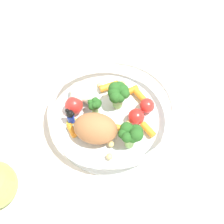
% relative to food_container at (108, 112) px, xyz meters
% --- Properties ---
extents(ground_plane, '(2.40, 2.40, 0.00)m').
position_rel_food_container_xyz_m(ground_plane, '(0.01, -0.01, -0.03)').
color(ground_plane, silver).
extents(food_container, '(0.21, 0.21, 0.06)m').
position_rel_food_container_xyz_m(food_container, '(0.00, 0.00, 0.00)').
color(food_container, white).
rests_on(food_container, ground_plane).
extents(folded_napkin, '(0.12, 0.11, 0.01)m').
position_rel_food_container_xyz_m(folded_napkin, '(0.20, -0.04, -0.03)').
color(folded_napkin, white).
rests_on(folded_napkin, ground_plane).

